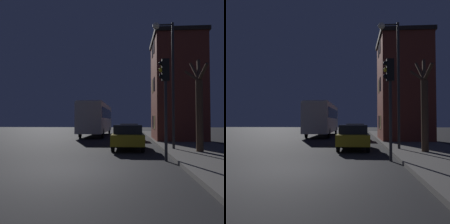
# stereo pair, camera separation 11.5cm
# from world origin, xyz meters

# --- Properties ---
(ground_plane) EXTENTS (120.00, 120.00, 0.00)m
(ground_plane) POSITION_xyz_m (0.00, 0.00, 0.00)
(ground_plane) COLOR black
(brick_building) EXTENTS (4.05, 5.39, 8.49)m
(brick_building) POSITION_xyz_m (5.79, 12.84, 4.41)
(brick_building) COLOR brown
(brick_building) RESTS_ON sidewalk
(streetlamp) EXTENTS (1.16, 0.38, 6.97)m
(streetlamp) POSITION_xyz_m (4.00, 5.62, 4.65)
(streetlamp) COLOR #28282B
(streetlamp) RESTS_ON sidewalk
(traffic_light) EXTENTS (0.43, 0.24, 4.20)m
(traffic_light) POSITION_xyz_m (3.33, 2.19, 3.02)
(traffic_light) COLOR #28282B
(traffic_light) RESTS_ON ground
(bare_tree) EXTENTS (0.99, 1.96, 4.81)m
(bare_tree) POSITION_xyz_m (5.32, 4.45, 2.43)
(bare_tree) COLOR #473323
(bare_tree) RESTS_ON sidewalk
(bus) EXTENTS (2.43, 11.91, 3.54)m
(bus) POSITION_xyz_m (-1.85, 19.79, 2.11)
(bus) COLOR beige
(bus) RESTS_ON ground
(car_near_lane) EXTENTS (1.75, 4.22, 1.42)m
(car_near_lane) POSITION_xyz_m (1.77, 6.43, 0.76)
(car_near_lane) COLOR olive
(car_near_lane) RESTS_ON ground
(car_mid_lane) EXTENTS (1.72, 3.82, 1.42)m
(car_mid_lane) POSITION_xyz_m (1.81, 14.08, 0.73)
(car_mid_lane) COLOR beige
(car_mid_lane) RESTS_ON ground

